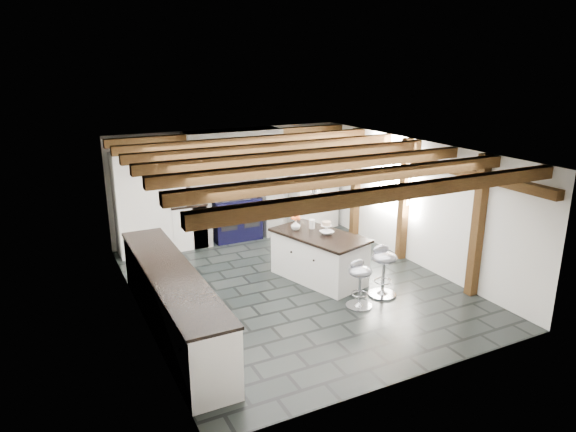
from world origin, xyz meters
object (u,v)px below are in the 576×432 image
kitchen_island (319,256)px  bar_stool_near (383,265)px  range_cooker (235,217)px  bar_stool_far (360,279)px

kitchen_island → bar_stool_near: bearing=-76.5°
kitchen_island → range_cooker: bearing=84.3°
bar_stool_near → kitchen_island: bearing=124.4°
kitchen_island → bar_stool_near: kitchen_island is taller
range_cooker → bar_stool_near: range_cooker is taller
range_cooker → bar_stool_near: 3.83m
range_cooker → bar_stool_far: (0.54, -3.83, -0.00)m
range_cooker → bar_stool_far: bearing=-82.0°
bar_stool_near → bar_stool_far: (-0.57, -0.17, -0.05)m
bar_stool_near → bar_stool_far: 0.59m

